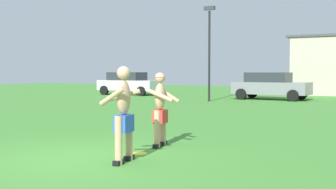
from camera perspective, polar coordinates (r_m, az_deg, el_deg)
name	(u,v)px	position (r m, az deg, el deg)	size (l,w,h in m)	color
ground_plane	(81,159)	(8.44, -11.26, -8.22)	(80.00, 80.00, 0.00)	#428433
player_with_cap	(160,106)	(9.48, -1.00, -1.55)	(0.61, 0.66, 1.63)	black
player_in_blue	(123,112)	(7.85, -5.84, -2.24)	(0.65, 0.73, 1.73)	black
frisbee	(140,154)	(8.71, -3.73, -7.73)	(0.30, 0.30, 0.03)	yellow
car_gray_near_post	(271,85)	(26.08, 13.23, 1.16)	(4.37, 2.17, 1.58)	slate
car_silver_mid_lot	(129,83)	(30.73, -5.15, 1.50)	(4.35, 2.13, 1.58)	silver
lamp_post	(209,42)	(24.06, 5.41, 6.77)	(0.60, 0.24, 5.17)	black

